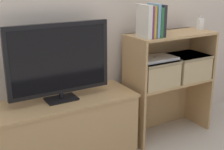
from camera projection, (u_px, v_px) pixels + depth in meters
The scene contains 14 objects.
tv_stand at pixel (63, 131), 2.31m from camera, with size 1.10×0.40×0.51m.
tv at pixel (59, 60), 2.14m from camera, with size 0.74×0.14×0.55m.
bookshelf_lower_tier at pixel (163, 98), 2.79m from camera, with size 0.75×0.33×0.49m.
bookshelf_upper_tier at pixel (166, 49), 2.65m from camera, with size 0.75×0.33×0.41m.
book_ivory at pixel (144, 22), 2.31m from camera, with size 0.04×0.16×0.25m.
book_plum at pixel (148, 22), 2.33m from camera, with size 0.02×0.15×0.24m.
book_mustard at pixel (150, 22), 2.34m from camera, with size 0.03×0.13×0.24m.
book_skyblue at pixel (154, 20), 2.35m from camera, with size 0.02×0.15×0.25m.
book_forest at pixel (156, 22), 2.37m from camera, with size 0.02×0.15×0.23m.
book_charcoal at pixel (160, 21), 2.38m from camera, with size 0.03×0.12×0.24m.
baby_monitor at pixel (200, 24), 2.69m from camera, with size 0.05×0.04×0.13m.
storage_basket_left at pixel (154, 71), 2.55m from camera, with size 0.33×0.30×0.21m.
storage_basket_right at pixel (187, 65), 2.72m from camera, with size 0.33×0.30×0.21m.
laptop at pixel (155, 59), 2.52m from camera, with size 0.35×0.21×0.02m.
Camera 1 is at (-1.14, -1.78, 1.35)m, focal length 50.00 mm.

